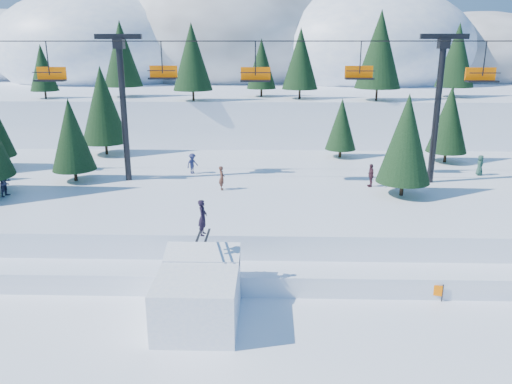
{
  "coord_description": "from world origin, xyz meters",
  "views": [
    {
      "loc": [
        1.35,
        -17.22,
        12.09
      ],
      "look_at": [
        0.71,
        6.0,
        5.2
      ],
      "focal_mm": 35.0,
      "sensor_mm": 36.0,
      "label": 1
    }
  ],
  "objects_px": {
    "banner_far": "(479,285)",
    "banner_near": "(413,287)",
    "jump_kicker": "(198,295)",
    "chairlift": "(260,86)"
  },
  "relations": [
    {
      "from": "banner_far",
      "to": "banner_near",
      "type": "bearing_deg",
      "value": -173.74
    },
    {
      "from": "jump_kicker",
      "to": "chairlift",
      "type": "distance_m",
      "value": 17.38
    },
    {
      "from": "jump_kicker",
      "to": "banner_near",
      "type": "xyz_separation_m",
      "value": [
        10.29,
        2.47,
        -0.77
      ]
    },
    {
      "from": "banner_far",
      "to": "chairlift",
      "type": "bearing_deg",
      "value": 132.32
    },
    {
      "from": "chairlift",
      "to": "banner_near",
      "type": "xyz_separation_m",
      "value": [
        7.86,
        -12.76,
        -8.78
      ]
    },
    {
      "from": "jump_kicker",
      "to": "banner_far",
      "type": "relative_size",
      "value": 1.92
    },
    {
      "from": "chairlift",
      "to": "banner_near",
      "type": "bearing_deg",
      "value": -58.36
    },
    {
      "from": "jump_kicker",
      "to": "banner_near",
      "type": "bearing_deg",
      "value": 13.51
    },
    {
      "from": "chairlift",
      "to": "jump_kicker",
      "type": "bearing_deg",
      "value": -99.03
    },
    {
      "from": "chairlift",
      "to": "banner_near",
      "type": "relative_size",
      "value": 16.92
    }
  ]
}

